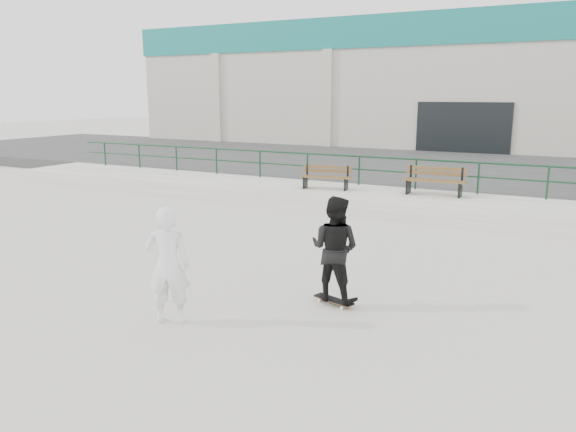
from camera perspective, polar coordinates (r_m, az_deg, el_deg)
The scene contains 10 objects.
ground at distance 10.19m, azimuth -9.37°, elevation -8.65°, with size 120.00×120.00×0.00m, color beige.
ledge at distance 18.33m, azimuth 8.67°, elevation 1.57°, with size 30.00×3.00×0.50m, color #B2B0A2.
parking_strip at distance 26.42m, azimuth 14.73°, elevation 4.57°, with size 60.00×14.00×0.50m, color #373737.
railing at distance 19.40m, azimuth 10.03°, elevation 5.08°, with size 28.00×0.06×1.03m.
commercial_building at distance 39.98m, azimuth 19.77°, elevation 12.96°, with size 44.20×16.33×8.00m.
bench_left at distance 18.85m, azimuth 3.88°, elevation 3.93°, with size 1.74×0.78×0.78m.
bench_right at distance 18.23m, azimuth 14.67°, elevation 3.45°, with size 1.95×0.66×0.89m.
skateboard at distance 9.98m, azimuth 4.66°, elevation -8.52°, with size 0.80×0.42×0.09m.
standing_skater at distance 9.69m, azimuth 4.76°, elevation -3.32°, with size 0.89×0.70×1.84m, color black.
seated_skater at distance 9.12m, azimuth -12.11°, elevation -4.93°, with size 0.70×0.46×1.91m, color white.
Camera 1 is at (5.80, -7.56, 3.61)m, focal length 35.00 mm.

